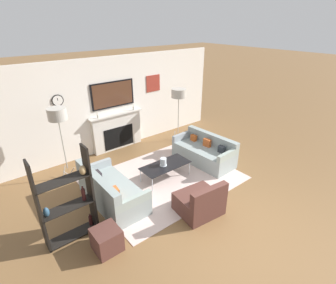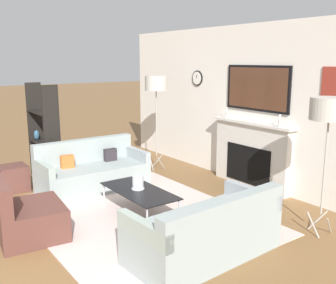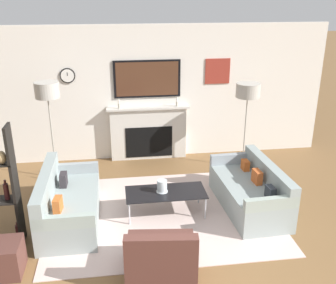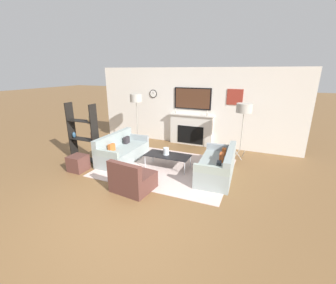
{
  "view_description": "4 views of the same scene",
  "coord_description": "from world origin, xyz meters",
  "px_view_note": "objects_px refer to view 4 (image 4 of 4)",
  "views": [
    {
      "loc": [
        -3.38,
        -2.14,
        3.62
      ],
      "look_at": [
        0.32,
        2.42,
        0.84
      ],
      "focal_mm": 28.0,
      "sensor_mm": 36.0,
      "label": 1
    },
    {
      "loc": [
        4.4,
        -0.45,
        2.12
      ],
      "look_at": [
        0.14,
        2.61,
        1.01
      ],
      "focal_mm": 42.0,
      "sensor_mm": 36.0,
      "label": 2
    },
    {
      "loc": [
        -0.65,
        -3.13,
        3.28
      ],
      "look_at": [
        0.17,
        2.74,
        0.99
      ],
      "focal_mm": 42.0,
      "sensor_mm": 36.0,
      "label": 3
    },
    {
      "loc": [
        2.32,
        -3.09,
        2.59
      ],
      "look_at": [
        0.01,
        2.31,
        0.72
      ],
      "focal_mm": 24.0,
      "sensor_mm": 36.0,
      "label": 4
    }
  ],
  "objects_px": {
    "couch_left": "(122,151)",
    "floor_lamp_left": "(136,99)",
    "floor_lamp_right": "(244,109)",
    "ottoman": "(78,163)",
    "couch_right": "(218,167)",
    "coffee_table": "(168,156)",
    "armchair": "(132,180)",
    "shelf_unit": "(84,134)",
    "hurricane_candle": "(166,152)"
  },
  "relations": [
    {
      "from": "couch_left",
      "to": "shelf_unit",
      "type": "height_order",
      "value": "shelf_unit"
    },
    {
      "from": "couch_left",
      "to": "armchair",
      "type": "bearing_deg",
      "value": -48.83
    },
    {
      "from": "floor_lamp_right",
      "to": "floor_lamp_left",
      "type": "bearing_deg",
      "value": 180.0
    },
    {
      "from": "floor_lamp_right",
      "to": "shelf_unit",
      "type": "bearing_deg",
      "value": -154.97
    },
    {
      "from": "couch_right",
      "to": "floor_lamp_left",
      "type": "bearing_deg",
      "value": 154.5
    },
    {
      "from": "floor_lamp_right",
      "to": "couch_left",
      "type": "bearing_deg",
      "value": -154.55
    },
    {
      "from": "couch_left",
      "to": "couch_right",
      "type": "height_order",
      "value": "couch_left"
    },
    {
      "from": "shelf_unit",
      "to": "floor_lamp_left",
      "type": "bearing_deg",
      "value": 72.33
    },
    {
      "from": "coffee_table",
      "to": "floor_lamp_right",
      "type": "bearing_deg",
      "value": 41.38
    },
    {
      "from": "couch_left",
      "to": "armchair",
      "type": "relative_size",
      "value": 1.92
    },
    {
      "from": "couch_right",
      "to": "floor_lamp_right",
      "type": "xyz_separation_m",
      "value": [
        0.38,
        1.54,
        1.26
      ]
    },
    {
      "from": "floor_lamp_right",
      "to": "ottoman",
      "type": "bearing_deg",
      "value": -145.91
    },
    {
      "from": "shelf_unit",
      "to": "hurricane_candle",
      "type": "bearing_deg",
      "value": 10.52
    },
    {
      "from": "couch_right",
      "to": "floor_lamp_right",
      "type": "distance_m",
      "value": 2.03
    },
    {
      "from": "shelf_unit",
      "to": "couch_right",
      "type": "bearing_deg",
      "value": 6.46
    },
    {
      "from": "hurricane_candle",
      "to": "floor_lamp_left",
      "type": "xyz_separation_m",
      "value": [
        -1.81,
        1.53,
        1.19
      ]
    },
    {
      "from": "couch_left",
      "to": "ottoman",
      "type": "bearing_deg",
      "value": -120.97
    },
    {
      "from": "couch_right",
      "to": "ottoman",
      "type": "xyz_separation_m",
      "value": [
        -3.53,
        -1.1,
        -0.07
      ]
    },
    {
      "from": "couch_right",
      "to": "armchair",
      "type": "xyz_separation_m",
      "value": [
        -1.62,
        -1.43,
        -0.03
      ]
    },
    {
      "from": "couch_left",
      "to": "floor_lamp_right",
      "type": "height_order",
      "value": "floor_lamp_right"
    },
    {
      "from": "floor_lamp_left",
      "to": "ottoman",
      "type": "xyz_separation_m",
      "value": [
        -0.29,
        -2.65,
        -1.45
      ]
    },
    {
      "from": "floor_lamp_right",
      "to": "coffee_table",
      "type": "bearing_deg",
      "value": -138.62
    },
    {
      "from": "couch_right",
      "to": "coffee_table",
      "type": "distance_m",
      "value": 1.38
    },
    {
      "from": "shelf_unit",
      "to": "floor_lamp_right",
      "type": "bearing_deg",
      "value": 25.03
    },
    {
      "from": "hurricane_candle",
      "to": "shelf_unit",
      "type": "distance_m",
      "value": 2.51
    },
    {
      "from": "armchair",
      "to": "floor_lamp_right",
      "type": "relative_size",
      "value": 0.54
    },
    {
      "from": "floor_lamp_left",
      "to": "floor_lamp_right",
      "type": "relative_size",
      "value": 1.08
    },
    {
      "from": "couch_left",
      "to": "coffee_table",
      "type": "distance_m",
      "value": 1.5
    },
    {
      "from": "couch_left",
      "to": "floor_lamp_left",
      "type": "distance_m",
      "value": 2.1
    },
    {
      "from": "armchair",
      "to": "hurricane_candle",
      "type": "relative_size",
      "value": 4.7
    },
    {
      "from": "hurricane_candle",
      "to": "ottoman",
      "type": "xyz_separation_m",
      "value": [
        -2.1,
        -1.12,
        -0.26
      ]
    },
    {
      "from": "couch_right",
      "to": "armchair",
      "type": "bearing_deg",
      "value": -138.66
    },
    {
      "from": "coffee_table",
      "to": "couch_left",
      "type": "bearing_deg",
      "value": -179.91
    },
    {
      "from": "ottoman",
      "to": "armchair",
      "type": "bearing_deg",
      "value": -9.75
    },
    {
      "from": "hurricane_candle",
      "to": "floor_lamp_left",
      "type": "bearing_deg",
      "value": 139.84
    },
    {
      "from": "hurricane_candle",
      "to": "floor_lamp_left",
      "type": "distance_m",
      "value": 2.65
    },
    {
      "from": "couch_left",
      "to": "hurricane_candle",
      "type": "distance_m",
      "value": 1.46
    },
    {
      "from": "floor_lamp_left",
      "to": "ottoman",
      "type": "distance_m",
      "value": 3.03
    },
    {
      "from": "armchair",
      "to": "floor_lamp_right",
      "type": "distance_m",
      "value": 3.81
    },
    {
      "from": "coffee_table",
      "to": "shelf_unit",
      "type": "bearing_deg",
      "value": -170.03
    },
    {
      "from": "floor_lamp_left",
      "to": "floor_lamp_right",
      "type": "distance_m",
      "value": 3.62
    },
    {
      "from": "couch_left",
      "to": "armchair",
      "type": "height_order",
      "value": "couch_left"
    },
    {
      "from": "armchair",
      "to": "floor_lamp_left",
      "type": "distance_m",
      "value": 3.66
    },
    {
      "from": "coffee_table",
      "to": "ottoman",
      "type": "bearing_deg",
      "value": -152.94
    },
    {
      "from": "floor_lamp_left",
      "to": "shelf_unit",
      "type": "bearing_deg",
      "value": -107.67
    },
    {
      "from": "coffee_table",
      "to": "floor_lamp_left",
      "type": "xyz_separation_m",
      "value": [
        -1.86,
        1.54,
        1.3
      ]
    },
    {
      "from": "floor_lamp_right",
      "to": "ottoman",
      "type": "distance_m",
      "value": 4.9
    },
    {
      "from": "hurricane_candle",
      "to": "shelf_unit",
      "type": "xyz_separation_m",
      "value": [
        -2.44,
        -0.45,
        0.34
      ]
    },
    {
      "from": "hurricane_candle",
      "to": "floor_lamp_right",
      "type": "distance_m",
      "value": 2.59
    },
    {
      "from": "couch_right",
      "to": "floor_lamp_left",
      "type": "relative_size",
      "value": 0.95
    }
  ]
}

